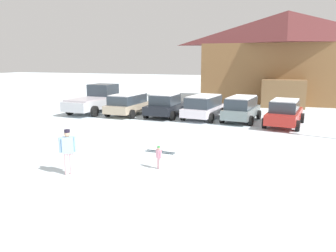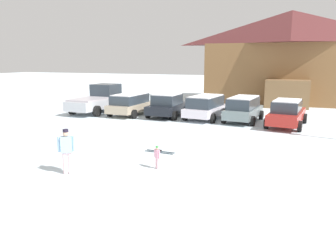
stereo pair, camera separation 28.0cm
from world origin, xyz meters
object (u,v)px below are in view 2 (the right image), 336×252
object	(u,v)px
parked_white_suv	(206,106)
skier_child_in_pink_snowsuit	(157,156)
parked_beige_suv	(130,104)
parked_grey_wagon	(243,108)
pair_of_skis	(159,152)
skier_adult_in_blue_parka	(67,149)
parked_red_sedan	(287,113)
pickup_truck	(100,99)
parked_black_sedan	(168,105)
ski_lodge	(289,56)

from	to	relation	value
parked_white_suv	skier_child_in_pink_snowsuit	xyz separation A→B (m)	(1.02, -11.13, -0.39)
parked_beige_suv	parked_grey_wagon	bearing A→B (deg)	2.27
skier_child_in_pink_snowsuit	parked_beige_suv	bearing A→B (deg)	122.14
parked_beige_suv	parked_white_suv	xyz separation A→B (m)	(5.72, 0.40, 0.02)
pair_of_skis	parked_beige_suv	bearing A→B (deg)	124.65
parked_beige_suv	skier_adult_in_blue_parka	size ratio (longest dim) A/B	2.53
parked_red_sedan	pickup_truck	size ratio (longest dim) A/B	0.83
parked_beige_suv	parked_grey_wagon	size ratio (longest dim) A/B	1.01
parked_grey_wagon	pickup_truck	world-z (taller)	pickup_truck
parked_black_sedan	skier_child_in_pink_snowsuit	distance (m)	11.72
parked_white_suv	pickup_truck	distance (m)	8.71
pair_of_skis	ski_lodge	bearing A→B (deg)	77.35
ski_lodge	parked_white_suv	bearing A→B (deg)	-112.09
parked_beige_suv	skier_adult_in_blue_parka	bearing A→B (deg)	-72.44
parked_beige_suv	parked_red_sedan	bearing A→B (deg)	-1.24
parked_white_suv	parked_grey_wagon	world-z (taller)	parked_grey_wagon
ski_lodge	parked_red_sedan	world-z (taller)	ski_lodge
parked_beige_suv	parked_red_sedan	xyz separation A→B (m)	(11.08, -0.24, -0.03)
parked_grey_wagon	ski_lodge	bearing A→B (deg)	79.03
pickup_truck	skier_adult_in_blue_parka	bearing A→B (deg)	-61.85
pair_of_skis	parked_black_sedan	bearing A→B (deg)	108.84
parked_white_suv	skier_adult_in_blue_parka	size ratio (longest dim) A/B	2.62
parked_grey_wagon	pair_of_skis	xyz separation A→B (m)	(-2.38, -8.92, -0.88)
skier_adult_in_blue_parka	parked_beige_suv	bearing A→B (deg)	107.56
parked_beige_suv	pair_of_skis	world-z (taller)	parked_beige_suv
ski_lodge	pickup_truck	distance (m)	18.68
pair_of_skis	parked_grey_wagon	bearing A→B (deg)	75.04
parked_red_sedan	pickup_truck	bearing A→B (deg)	176.92
parked_red_sedan	parked_white_suv	bearing A→B (deg)	173.23
parked_beige_suv	skier_child_in_pink_snowsuit	xyz separation A→B (m)	(6.74, -10.73, -0.36)
pickup_truck	skier_adult_in_blue_parka	size ratio (longest dim) A/B	3.49
parked_black_sedan	parked_grey_wagon	size ratio (longest dim) A/B	0.99
parked_black_sedan	parked_red_sedan	world-z (taller)	parked_black_sedan
parked_white_suv	parked_red_sedan	bearing A→B (deg)	-6.77
ski_lodge	pair_of_skis	bearing A→B (deg)	-102.65
parked_white_suv	pickup_truck	bearing A→B (deg)	179.21
ski_lodge	parked_black_sedan	world-z (taller)	ski_lodge
parked_black_sedan	parked_grey_wagon	distance (m)	5.43
parked_black_sedan	ski_lodge	bearing A→B (deg)	57.71
parked_white_suv	parked_grey_wagon	bearing A→B (deg)	-1.48
ski_lodge	parked_black_sedan	size ratio (longest dim) A/B	3.82
pickup_truck	parked_grey_wagon	bearing A→B (deg)	-0.95
parked_black_sedan	skier_adult_in_blue_parka	world-z (taller)	parked_black_sedan
parked_grey_wagon	pickup_truck	bearing A→B (deg)	179.05
parked_red_sedan	skier_child_in_pink_snowsuit	xyz separation A→B (m)	(-4.34, -10.49, -0.33)
parked_black_sedan	parked_grey_wagon	bearing A→B (deg)	-0.08
skier_child_in_pink_snowsuit	parked_white_suv	bearing A→B (deg)	95.26
ski_lodge	parked_red_sedan	bearing A→B (deg)	-88.42
ski_lodge	parked_black_sedan	bearing A→B (deg)	-122.29
parked_beige_suv	skier_child_in_pink_snowsuit	world-z (taller)	parked_beige_suv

